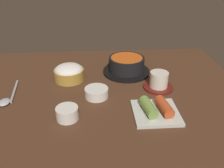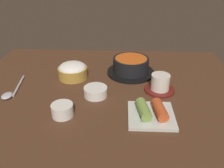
{
  "view_description": "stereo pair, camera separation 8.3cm",
  "coord_description": "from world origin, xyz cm",
  "px_view_note": "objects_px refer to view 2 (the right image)",
  "views": [
    {
      "loc": [
        -2.92,
        -74.25,
        44.82
      ],
      "look_at": [
        2.0,
        -2.0,
        5.0
      ],
      "focal_mm": 38.33,
      "sensor_mm": 36.0,
      "label": 1
    },
    {
      "loc": [
        5.33,
        -74.34,
        44.82
      ],
      "look_at": [
        2.0,
        -2.0,
        5.0
      ],
      "focal_mm": 38.33,
      "sensor_mm": 36.0,
      "label": 2
    }
  ],
  "objects_px": {
    "tea_cup_with_saucer": "(160,84)",
    "side_bowl_near": "(62,110)",
    "spoon": "(11,92)",
    "banchan_cup_center": "(96,91)",
    "kimchi_plate": "(151,113)",
    "rice_bowl": "(73,70)",
    "stone_pot": "(131,66)"
  },
  "relations": [
    {
      "from": "tea_cup_with_saucer",
      "to": "side_bowl_near",
      "type": "height_order",
      "value": "tea_cup_with_saucer"
    },
    {
      "from": "spoon",
      "to": "banchan_cup_center",
      "type": "bearing_deg",
      "value": 0.4
    },
    {
      "from": "kimchi_plate",
      "to": "spoon",
      "type": "xyz_separation_m",
      "value": [
        -0.47,
        0.11,
        -0.01
      ]
    },
    {
      "from": "kimchi_plate",
      "to": "side_bowl_near",
      "type": "bearing_deg",
      "value": -178.99
    },
    {
      "from": "rice_bowl",
      "to": "kimchi_plate",
      "type": "distance_m",
      "value": 0.37
    },
    {
      "from": "spoon",
      "to": "rice_bowl",
      "type": "bearing_deg",
      "value": 35.04
    },
    {
      "from": "side_bowl_near",
      "to": "spoon",
      "type": "distance_m",
      "value": 0.24
    },
    {
      "from": "tea_cup_with_saucer",
      "to": "side_bowl_near",
      "type": "bearing_deg",
      "value": -152.59
    },
    {
      "from": "tea_cup_with_saucer",
      "to": "kimchi_plate",
      "type": "xyz_separation_m",
      "value": [
        -0.04,
        -0.16,
        -0.01
      ]
    },
    {
      "from": "stone_pot",
      "to": "rice_bowl",
      "type": "height_order",
      "value": "stone_pot"
    },
    {
      "from": "banchan_cup_center",
      "to": "kimchi_plate",
      "type": "relative_size",
      "value": 0.58
    },
    {
      "from": "stone_pot",
      "to": "banchan_cup_center",
      "type": "relative_size",
      "value": 2.37
    },
    {
      "from": "rice_bowl",
      "to": "tea_cup_with_saucer",
      "type": "xyz_separation_m",
      "value": [
        0.32,
        -0.09,
        -0.0
      ]
    },
    {
      "from": "rice_bowl",
      "to": "kimchi_plate",
      "type": "bearing_deg",
      "value": -41.12
    },
    {
      "from": "rice_bowl",
      "to": "kimchi_plate",
      "type": "relative_size",
      "value": 0.83
    },
    {
      "from": "stone_pot",
      "to": "spoon",
      "type": "bearing_deg",
      "value": -156.54
    },
    {
      "from": "rice_bowl",
      "to": "spoon",
      "type": "bearing_deg",
      "value": -144.96
    },
    {
      "from": "banchan_cup_center",
      "to": "spoon",
      "type": "distance_m",
      "value": 0.29
    },
    {
      "from": "banchan_cup_center",
      "to": "side_bowl_near",
      "type": "relative_size",
      "value": 1.22
    },
    {
      "from": "stone_pot",
      "to": "banchan_cup_center",
      "type": "bearing_deg",
      "value": -124.44
    },
    {
      "from": "stone_pot",
      "to": "spoon",
      "type": "distance_m",
      "value": 0.45
    },
    {
      "from": "tea_cup_with_saucer",
      "to": "spoon",
      "type": "height_order",
      "value": "tea_cup_with_saucer"
    },
    {
      "from": "stone_pot",
      "to": "side_bowl_near",
      "type": "distance_m",
      "value": 0.36
    },
    {
      "from": "rice_bowl",
      "to": "kimchi_plate",
      "type": "height_order",
      "value": "rice_bowl"
    },
    {
      "from": "kimchi_plate",
      "to": "spoon",
      "type": "distance_m",
      "value": 0.48
    },
    {
      "from": "stone_pot",
      "to": "rice_bowl",
      "type": "bearing_deg",
      "value": -168.33
    },
    {
      "from": "banchan_cup_center",
      "to": "spoon",
      "type": "xyz_separation_m",
      "value": [
        -0.29,
        -0.0,
        -0.01
      ]
    },
    {
      "from": "kimchi_plate",
      "to": "side_bowl_near",
      "type": "relative_size",
      "value": 2.08
    },
    {
      "from": "kimchi_plate",
      "to": "spoon",
      "type": "relative_size",
      "value": 0.8
    },
    {
      "from": "stone_pot",
      "to": "banchan_cup_center",
      "type": "height_order",
      "value": "stone_pot"
    },
    {
      "from": "kimchi_plate",
      "to": "side_bowl_near",
      "type": "height_order",
      "value": "kimchi_plate"
    },
    {
      "from": "tea_cup_with_saucer",
      "to": "kimchi_plate",
      "type": "distance_m",
      "value": 0.16
    }
  ]
}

